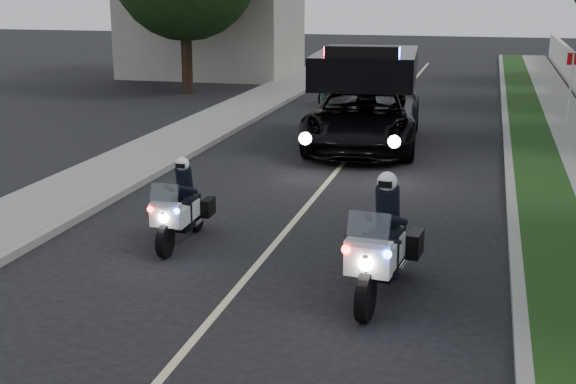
% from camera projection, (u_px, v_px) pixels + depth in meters
% --- Properties ---
extents(ground, '(120.00, 120.00, 0.00)m').
position_uv_depth(ground, '(250.00, 273.00, 12.28)').
color(ground, black).
rests_on(ground, ground).
extents(curb_right, '(0.20, 60.00, 0.15)m').
position_uv_depth(curb_right, '(508.00, 154.00, 20.62)').
color(curb_right, gray).
rests_on(curb_right, ground).
extents(grass_verge, '(1.20, 60.00, 0.16)m').
position_uv_depth(grass_verge, '(535.00, 155.00, 20.45)').
color(grass_verge, '#193814').
rests_on(grass_verge, ground).
extents(curb_left, '(0.20, 60.00, 0.15)m').
position_uv_depth(curb_left, '(218.00, 139.00, 22.61)').
color(curb_left, gray).
rests_on(curb_left, ground).
extents(sidewalk_left, '(2.00, 60.00, 0.16)m').
position_uv_depth(sidewalk_left, '(183.00, 137.00, 22.87)').
color(sidewalk_left, gray).
rests_on(sidewalk_left, ground).
extents(building_far, '(8.00, 6.00, 7.00)m').
position_uv_depth(building_far, '(212.00, 4.00, 38.10)').
color(building_far, '#A8A396').
rests_on(building_far, ground).
extents(lane_marking, '(0.12, 50.00, 0.01)m').
position_uv_depth(lane_marking, '(356.00, 148.00, 21.63)').
color(lane_marking, '#BFB78C').
rests_on(lane_marking, ground).
extents(police_moto_left, '(0.66, 1.82, 1.54)m').
position_uv_depth(police_moto_left, '(183.00, 243.00, 13.74)').
color(police_moto_left, silver).
rests_on(police_moto_left, ground).
extents(police_moto_right, '(0.98, 2.25, 1.86)m').
position_uv_depth(police_moto_right, '(381.00, 296.00, 11.40)').
color(police_moto_right, white).
rests_on(police_moto_right, ground).
extents(police_suv, '(3.40, 6.58, 3.10)m').
position_uv_depth(police_suv, '(363.00, 146.00, 21.90)').
color(police_suv, black).
rests_on(police_suv, ground).
extents(bicycle, '(0.84, 1.91, 0.97)m').
position_uv_depth(bicycle, '(327.00, 104.00, 29.55)').
color(bicycle, black).
rests_on(bicycle, ground).
extents(cyclist, '(0.66, 0.46, 1.79)m').
position_uv_depth(cyclist, '(327.00, 104.00, 29.55)').
color(cyclist, black).
rests_on(cyclist, ground).
extents(sign_post, '(0.46, 0.46, 2.45)m').
position_uv_depth(sign_post, '(567.00, 128.00, 24.75)').
color(sign_post, '#9F210B').
rests_on(sign_post, ground).
extents(tree_left_near, '(6.23, 6.23, 10.06)m').
position_uv_depth(tree_left_near, '(189.00, 93.00, 32.53)').
color(tree_left_near, '#183712').
rests_on(tree_left_near, ground).
extents(tree_left_far, '(9.12, 9.12, 11.83)m').
position_uv_depth(tree_left_far, '(187.00, 91.00, 33.32)').
color(tree_left_far, black).
rests_on(tree_left_far, ground).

